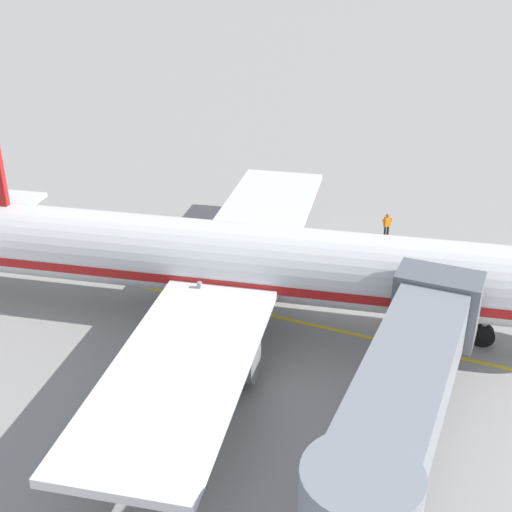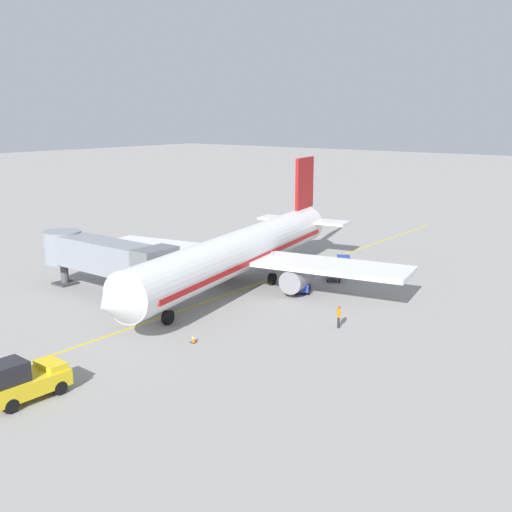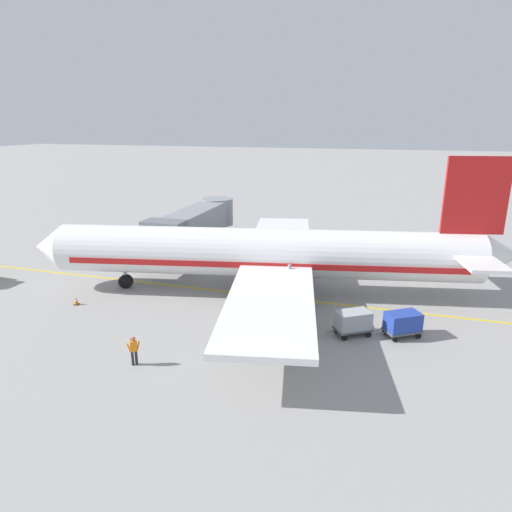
% 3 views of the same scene
% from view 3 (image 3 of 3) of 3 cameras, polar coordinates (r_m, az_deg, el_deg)
% --- Properties ---
extents(ground_plane, '(400.00, 400.00, 0.00)m').
position_cam_3_polar(ground_plane, '(34.44, 1.96, -5.22)').
color(ground_plane, gray).
extents(gate_lead_in_line, '(0.24, 80.00, 0.01)m').
position_cam_3_polar(gate_lead_in_line, '(34.44, 1.96, -5.21)').
color(gate_lead_in_line, gold).
rests_on(gate_lead_in_line, ground).
extents(parked_airliner, '(30.44, 37.14, 10.63)m').
position_cam_3_polar(parked_airliner, '(34.18, 1.51, 0.27)').
color(parked_airliner, white).
rests_on(parked_airliner, ground).
extents(jet_bridge, '(14.82, 3.50, 4.98)m').
position_cam_3_polar(jet_bridge, '(43.94, -7.71, 4.22)').
color(jet_bridge, gray).
rests_on(jet_bridge, ground).
extents(baggage_tug_lead, '(2.27, 2.77, 1.62)m').
position_cam_3_polar(baggage_tug_lead, '(29.69, 2.25, -7.46)').
color(baggage_tug_lead, '#1E339E').
rests_on(baggage_tug_lead, ground).
extents(baggage_cart_front, '(2.28, 2.81, 1.58)m').
position_cam_3_polar(baggage_cart_front, '(28.82, 12.29, -8.12)').
color(baggage_cart_front, '#4C4C51').
rests_on(baggage_cart_front, ground).
extents(baggage_cart_second_in_train, '(2.28, 2.81, 1.58)m').
position_cam_3_polar(baggage_cart_second_in_train, '(29.45, 18.25, -8.06)').
color(baggage_cart_second_in_train, '#4C4C51').
rests_on(baggage_cart_second_in_train, ground).
extents(ground_crew_wing_walker, '(0.53, 0.62, 1.69)m').
position_cam_3_polar(ground_crew_wing_walker, '(25.83, -15.36, -11.40)').
color(ground_crew_wing_walker, '#232328').
rests_on(ground_crew_wing_walker, ground).
extents(safety_cone_nose_left, '(0.36, 0.36, 0.59)m').
position_cam_3_polar(safety_cone_nose_left, '(35.44, -21.99, -5.34)').
color(safety_cone_nose_left, black).
rests_on(safety_cone_nose_left, ground).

